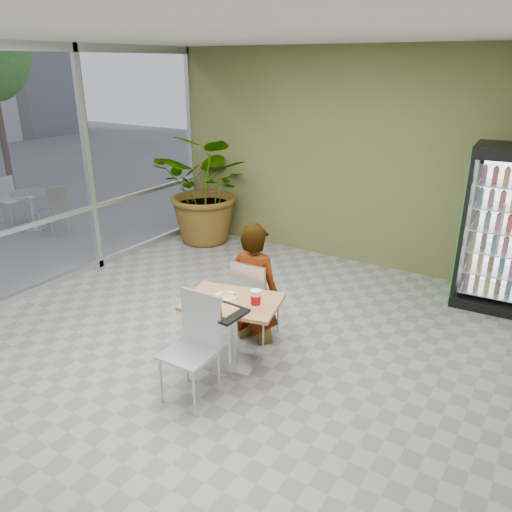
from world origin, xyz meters
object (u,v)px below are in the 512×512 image
object	(u,v)px
dining_table	(233,319)
soda_cup	(256,299)
chair_near	(195,338)
beverage_fridge	(503,229)
cafeteria_tray	(219,311)
potted_plant	(208,189)
seated_woman	(255,295)
chair_far	(252,294)

from	to	relation	value
dining_table	soda_cup	world-z (taller)	soda_cup
dining_table	chair_near	size ratio (longest dim) A/B	1.05
beverage_fridge	soda_cup	bearing A→B (deg)	-123.70
cafeteria_tray	beverage_fridge	xyz separation A→B (m)	(1.99, 3.23, 0.26)
soda_cup	beverage_fridge	size ratio (longest dim) A/B	0.09
beverage_fridge	potted_plant	bearing A→B (deg)	176.84
dining_table	seated_woman	distance (m)	0.61
chair_near	beverage_fridge	bearing A→B (deg)	58.11
chair_far	cafeteria_tray	distance (m)	0.87
seated_woman	soda_cup	size ratio (longest dim) A/B	9.43
seated_woman	potted_plant	xyz separation A→B (m)	(-2.44, 2.37, 0.41)
chair_far	beverage_fridge	xyz separation A→B (m)	(2.15, 2.40, 0.47)
chair_far	potted_plant	world-z (taller)	potted_plant
dining_table	cafeteria_tray	world-z (taller)	cafeteria_tray
dining_table	cafeteria_tray	size ratio (longest dim) A/B	2.17
dining_table	beverage_fridge	size ratio (longest dim) A/B	0.52
seated_woman	cafeteria_tray	xyz separation A→B (m)	(0.16, -0.88, 0.23)
cafeteria_tray	soda_cup	bearing A→B (deg)	49.11
dining_table	cafeteria_tray	xyz separation A→B (m)	(0.04, -0.28, 0.23)
cafeteria_tray	dining_table	bearing A→B (deg)	97.97
chair_near	cafeteria_tray	size ratio (longest dim) A/B	2.07
soda_cup	chair_near	bearing A→B (deg)	-118.79
chair_near	potted_plant	world-z (taller)	potted_plant
soda_cup	cafeteria_tray	distance (m)	0.37
chair_far	beverage_fridge	distance (m)	3.25
chair_far	soda_cup	size ratio (longest dim) A/B	5.40
soda_cup	beverage_fridge	xyz separation A→B (m)	(1.76, 2.95, 0.19)
dining_table	beverage_fridge	distance (m)	3.61
seated_woman	beverage_fridge	world-z (taller)	beverage_fridge
chair_near	potted_plant	bearing A→B (deg)	124.18
seated_woman	beverage_fridge	xyz separation A→B (m)	(2.15, 2.35, 0.49)
soda_cup	potted_plant	distance (m)	4.10
soda_cup	cafeteria_tray	xyz separation A→B (m)	(-0.24, -0.28, -0.07)
chair_near	cafeteria_tray	xyz separation A→B (m)	(0.07, 0.28, 0.17)
chair_far	beverage_fridge	bearing A→B (deg)	-134.61
seated_woman	cafeteria_tray	size ratio (longest dim) A/B	3.41
cafeteria_tray	seated_woman	bearing A→B (deg)	100.14
potted_plant	soda_cup	bearing A→B (deg)	-46.36
chair_far	cafeteria_tray	size ratio (longest dim) A/B	1.95
chair_near	potted_plant	size ratio (longest dim) A/B	0.53
chair_far	soda_cup	xyz separation A→B (m)	(0.39, -0.55, 0.28)
chair_near	seated_woman	size ratio (longest dim) A/B	0.61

